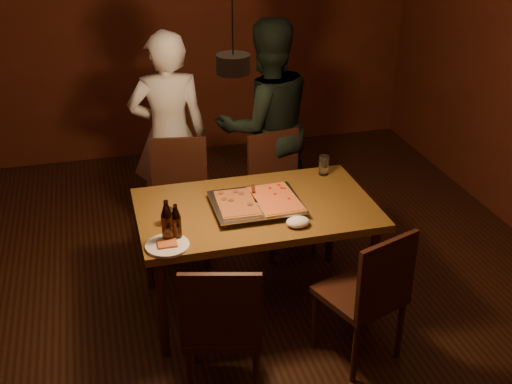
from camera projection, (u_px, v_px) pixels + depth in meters
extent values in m
plane|color=#331A0E|center=(238.00, 329.00, 4.15)|extent=(6.00, 6.00, 0.00)
plane|color=#5F2615|center=(163.00, 16.00, 6.09)|extent=(5.00, 0.00, 5.00)
cube|color=brown|center=(256.00, 209.00, 4.07)|extent=(1.50, 0.90, 0.05)
cylinder|color=#38190F|center=(162.00, 308.00, 3.77)|extent=(0.06, 0.06, 0.70)
cylinder|color=#38190F|center=(372.00, 275.00, 4.08)|extent=(0.06, 0.06, 0.70)
cylinder|color=#38190F|center=(148.00, 244.00, 4.41)|extent=(0.06, 0.06, 0.70)
cylinder|color=#38190F|center=(331.00, 220.00, 4.72)|extent=(0.06, 0.06, 0.70)
cube|color=#38190F|center=(180.00, 206.00, 4.74)|extent=(0.48, 0.48, 0.04)
cube|color=#38190F|center=(179.00, 166.00, 4.80)|extent=(0.42, 0.10, 0.45)
cube|color=#38190F|center=(284.00, 198.00, 4.85)|extent=(0.49, 0.49, 0.04)
cube|color=#38190F|center=(273.00, 160.00, 4.90)|extent=(0.42, 0.10, 0.45)
cube|color=#38190F|center=(223.00, 325.00, 3.51)|extent=(0.51, 0.51, 0.04)
cube|color=#38190F|center=(221.00, 311.00, 3.24)|extent=(0.41, 0.14, 0.45)
cube|color=#38190F|center=(360.00, 295.00, 3.76)|extent=(0.54, 0.54, 0.04)
cube|color=#38190F|center=(387.00, 276.00, 3.51)|extent=(0.41, 0.17, 0.45)
cube|color=silver|center=(256.00, 205.00, 4.02)|extent=(0.58, 0.49, 0.05)
cube|color=maroon|center=(237.00, 203.00, 3.98)|extent=(0.25, 0.38, 0.02)
cube|color=gold|center=(276.00, 199.00, 4.03)|extent=(0.29, 0.43, 0.02)
cylinder|color=black|center=(168.00, 228.00, 3.65)|extent=(0.07, 0.07, 0.17)
cone|color=black|center=(166.00, 208.00, 3.59)|extent=(0.07, 0.07, 0.09)
cylinder|color=black|center=(177.00, 228.00, 3.67)|extent=(0.06, 0.06, 0.14)
cone|color=black|center=(175.00, 211.00, 3.62)|extent=(0.06, 0.06, 0.08)
cylinder|color=silver|center=(169.00, 217.00, 3.83)|extent=(0.07, 0.07, 0.11)
cylinder|color=silver|center=(324.00, 165.00, 4.45)|extent=(0.07, 0.07, 0.14)
cylinder|color=white|center=(167.00, 246.00, 3.63)|extent=(0.25, 0.25, 0.02)
cube|color=gold|center=(167.00, 244.00, 3.62)|extent=(0.11, 0.09, 0.01)
ellipsoid|color=white|center=(298.00, 222.00, 3.82)|extent=(0.14, 0.11, 0.06)
imported|color=silver|center=(169.00, 136.00, 4.94)|extent=(0.61, 0.41, 1.64)
imported|color=black|center=(266.00, 125.00, 5.06)|extent=(0.88, 0.72, 1.69)
cylinder|color=black|center=(233.00, 64.00, 3.35)|extent=(0.18, 0.18, 0.10)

